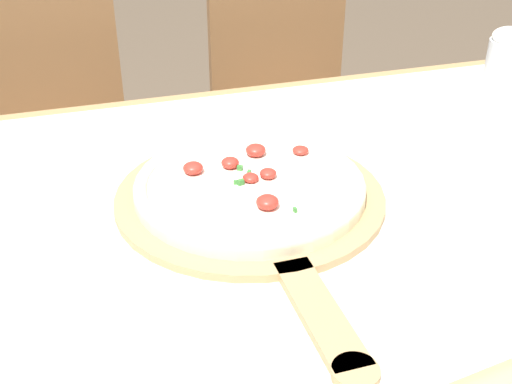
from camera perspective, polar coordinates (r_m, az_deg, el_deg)
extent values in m
cube|color=#A87F51|center=(0.91, 3.36, -3.45)|extent=(1.43, 1.03, 0.03)
cylinder|color=#A87F51|center=(1.74, 18.23, -1.90)|extent=(0.06, 0.06, 0.73)
cube|color=silver|center=(0.90, 3.39, -2.52)|extent=(1.35, 0.95, 0.00)
cylinder|color=tan|center=(0.94, -0.55, -0.38)|extent=(0.39, 0.39, 0.01)
cube|color=tan|center=(0.73, 5.64, -10.61)|extent=(0.04, 0.19, 0.01)
cylinder|color=tan|center=(0.67, 8.83, -15.64)|extent=(0.05, 0.05, 0.01)
cylinder|color=beige|center=(0.93, -0.55, 0.36)|extent=(0.34, 0.34, 0.02)
torus|color=beige|center=(0.93, -0.56, 0.79)|extent=(0.34, 0.34, 0.02)
cylinder|color=white|center=(0.93, -0.56, 0.87)|extent=(0.30, 0.30, 0.00)
ellipsoid|color=red|center=(0.99, -0.03, 3.75)|extent=(0.03, 0.03, 0.02)
ellipsoid|color=red|center=(0.86, 1.03, -0.90)|extent=(0.03, 0.03, 0.02)
ellipsoid|color=red|center=(0.95, -5.62, 2.15)|extent=(0.03, 0.03, 0.02)
ellipsoid|color=red|center=(0.92, -0.48, 1.29)|extent=(0.02, 0.02, 0.01)
ellipsoid|color=red|center=(0.96, -2.31, 2.62)|extent=(0.03, 0.03, 0.02)
ellipsoid|color=red|center=(0.93, 1.08, 1.66)|extent=(0.02, 0.02, 0.01)
ellipsoid|color=red|center=(1.00, 3.98, 3.73)|extent=(0.03, 0.03, 0.01)
cube|color=#387533|center=(0.91, -1.36, 0.87)|extent=(0.01, 0.01, 0.01)
cube|color=#387533|center=(0.95, -1.43, 2.15)|extent=(0.01, 0.01, 0.01)
cube|color=#387533|center=(0.93, -0.48, 1.21)|extent=(0.01, 0.01, 0.01)
cube|color=#387533|center=(0.92, -1.81, 0.87)|extent=(0.01, 0.01, 0.01)
cube|color=#387533|center=(0.92, -0.43, 1.21)|extent=(0.01, 0.01, 0.01)
cube|color=#387533|center=(0.85, 3.50, -1.60)|extent=(0.00, 0.01, 0.01)
cube|color=#387533|center=(0.94, -0.62, 1.68)|extent=(0.01, 0.01, 0.01)
cube|color=brown|center=(1.67, -17.24, 0.44)|extent=(0.42, 0.42, 0.02)
cube|color=brown|center=(1.74, -18.29, 9.98)|extent=(0.38, 0.06, 0.44)
cylinder|color=brown|center=(1.68, -21.61, -9.75)|extent=(0.04, 0.04, 0.44)
cylinder|color=brown|center=(1.65, -10.57, -8.56)|extent=(0.04, 0.04, 0.44)
cylinder|color=brown|center=(1.94, -20.81, -3.77)|extent=(0.04, 0.04, 0.44)
cylinder|color=brown|center=(1.91, -11.36, -2.65)|extent=(0.04, 0.04, 0.44)
cube|color=brown|center=(1.76, 3.43, 3.52)|extent=(0.42, 0.42, 0.02)
cube|color=brown|center=(1.83, 1.85, 12.49)|extent=(0.38, 0.05, 0.44)
cylinder|color=brown|center=(1.71, -0.27, -6.40)|extent=(0.04, 0.04, 0.44)
cylinder|color=brown|center=(1.80, 9.64, -4.73)|extent=(0.04, 0.04, 0.44)
cylinder|color=brown|center=(1.97, -2.65, -0.99)|extent=(0.04, 0.04, 0.44)
cylinder|color=brown|center=(2.05, 6.10, 0.22)|extent=(0.04, 0.04, 0.44)
cylinder|color=#B2B7BC|center=(1.44, 21.38, 10.63)|extent=(0.08, 0.08, 0.09)
ellipsoid|color=white|center=(1.43, 21.80, 12.70)|extent=(0.08, 0.08, 0.04)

